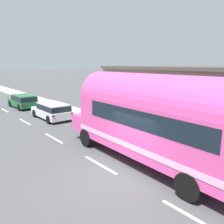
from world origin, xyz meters
name	(u,v)px	position (x,y,z in m)	size (l,w,h in m)	color
ground_plane	(120,176)	(0.00, 0.00, 0.00)	(300.00, 300.00, 0.00)	#4C4C4F
lane_markings	(51,115)	(2.71, 12.80, 0.00)	(3.97, 80.00, 0.01)	silver
sidewalk_slab	(88,116)	(4.93, 10.00, 0.07)	(2.17, 90.00, 0.15)	#ADA89E
painted_bus	(160,117)	(1.90, -0.42, 2.30)	(2.79, 11.11, 4.12)	#EA4C9E
car_lead	(52,110)	(2.11, 11.07, 0.79)	(1.94, 4.34, 1.37)	white
car_second	(23,100)	(1.92, 17.63, 0.79)	(1.99, 4.33, 1.37)	#196633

